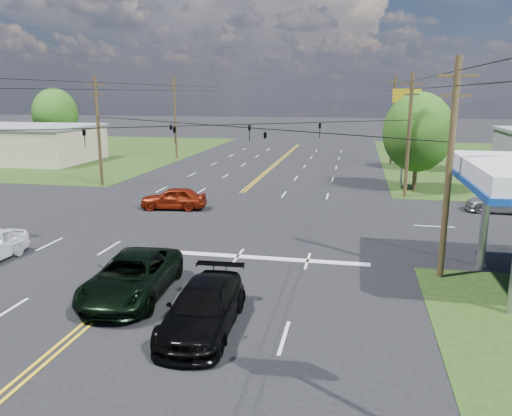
% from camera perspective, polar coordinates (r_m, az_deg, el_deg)
% --- Properties ---
extents(ground, '(280.00, 280.00, 0.00)m').
position_cam_1_polar(ground, '(33.45, -4.73, -0.89)').
color(ground, black).
rests_on(ground, ground).
extents(grass_nw, '(46.00, 48.00, 0.03)m').
position_cam_1_polar(grass_nw, '(77.46, -23.52, 6.00)').
color(grass_nw, '#1C3811').
rests_on(grass_nw, ground).
extents(stop_bar, '(10.00, 0.50, 0.02)m').
position_cam_1_polar(stop_bar, '(24.86, 1.30, -5.79)').
color(stop_bar, silver).
rests_on(stop_bar, ground).
extents(retail_nw, '(16.00, 11.00, 4.00)m').
position_cam_1_polar(retail_nw, '(66.28, -24.99, 6.60)').
color(retail_nw, '#BEB08F').
rests_on(retail_nw, ground).
extents(pole_se, '(1.60, 0.28, 9.50)m').
position_cam_1_polar(pole_se, '(22.73, 21.23, 4.30)').
color(pole_se, '#3D2F1A').
rests_on(pole_se, ground).
extents(pole_nw, '(1.60, 0.28, 9.50)m').
position_cam_1_polar(pole_nw, '(45.96, -17.57, 8.55)').
color(pole_nw, '#3D2F1A').
rests_on(pole_nw, ground).
extents(pole_ne, '(1.60, 0.28, 9.50)m').
position_cam_1_polar(pole_ne, '(40.48, 17.07, 8.06)').
color(pole_ne, '#3D2F1A').
rests_on(pole_ne, ground).
extents(pole_left_far, '(1.60, 0.28, 10.00)m').
position_cam_1_polar(pole_left_far, '(63.23, -9.22, 10.26)').
color(pole_left_far, '#3D2F1A').
rests_on(pole_left_far, ground).
extents(pole_right_far, '(1.60, 0.28, 10.00)m').
position_cam_1_polar(pole_right_far, '(59.37, 15.39, 9.80)').
color(pole_right_far, '#3D2F1A').
rests_on(pole_right_far, ground).
extents(span_wire_signals, '(26.00, 18.00, 1.13)m').
position_cam_1_polar(span_wire_signals, '(32.54, -4.93, 9.41)').
color(span_wire_signals, black).
rests_on(span_wire_signals, ground).
extents(power_lines, '(26.04, 100.00, 0.64)m').
position_cam_1_polar(power_lines, '(30.57, -6.10, 14.04)').
color(power_lines, black).
rests_on(power_lines, ground).
extents(tree_right_a, '(5.70, 5.70, 8.18)m').
position_cam_1_polar(tree_right_a, '(43.57, 18.02, 8.24)').
color(tree_right_a, '#3D2F1A').
rests_on(tree_right_a, ground).
extents(tree_right_b, '(4.94, 4.94, 7.09)m').
position_cam_1_polar(tree_right_b, '(55.80, 19.21, 8.40)').
color(tree_right_b, '#3D2F1A').
rests_on(tree_right_b, ground).
extents(tree_far_l, '(6.08, 6.08, 8.72)m').
position_cam_1_polar(tree_far_l, '(75.42, -21.97, 9.94)').
color(tree_far_l, '#3D2F1A').
rests_on(tree_far_l, ground).
extents(pickup_dkgreen, '(3.24, 6.27, 1.69)m').
position_cam_1_polar(pickup_dkgreen, '(20.75, -14.00, -7.59)').
color(pickup_dkgreen, black).
rests_on(pickup_dkgreen, ground).
extents(suv_black, '(2.46, 5.61, 1.61)m').
position_cam_1_polar(suv_black, '(17.57, -6.02, -11.28)').
color(suv_black, black).
rests_on(suv_black, ground).
extents(sedan_red, '(4.79, 2.40, 1.56)m').
position_cam_1_polar(sedan_red, '(35.63, -9.42, 1.12)').
color(sedan_red, maroon).
rests_on(sedan_red, ground).
extents(sedan_far, '(5.10, 2.25, 1.46)m').
position_cam_1_polar(sedan_far, '(38.14, 26.49, 0.62)').
color(sedan_far, '#9F9FA4').
rests_on(sedan_far, ground).
extents(polesign_ne, '(2.24, 1.06, 8.39)m').
position_cam_1_polar(polesign_ne, '(44.43, 16.73, 10.63)').
color(polesign_ne, '#A5A5AA').
rests_on(polesign_ne, ground).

